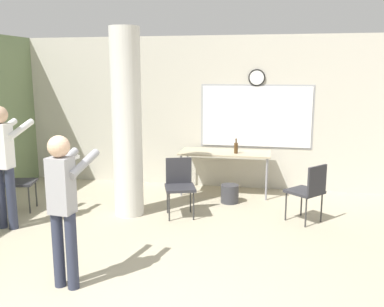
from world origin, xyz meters
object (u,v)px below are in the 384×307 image
Objects in this scene: chair_table_front at (180,183)px; chair_mid_room at (309,189)px; bottle_on_table at (236,148)px; chair_by_left_wall at (15,179)px; person_watching_back at (4,157)px; folding_table at (225,155)px; person_playing_front at (63,200)px.

chair_mid_room is (1.90, 0.03, 0.00)m from chair_table_front.
chair_by_left_wall is (-3.32, -1.45, -0.35)m from bottle_on_table.
chair_table_front is 2.60m from chair_by_left_wall.
chair_table_front is 0.51× the size of person_watching_back.
bottle_on_table is at bearing 35.95° from person_watching_back.
chair_table_front is (-0.74, -1.19, -0.35)m from bottle_on_table.
folding_table is 1.84× the size of chair_mid_room.
chair_mid_room is at bearing 13.63° from person_watching_back.
folding_table is 1.84× the size of chair_table_front.
person_playing_front reaches higher than chair_table_front.
chair_by_left_wall is 0.51× the size of person_watching_back.
chair_by_left_wall is at bearing -153.39° from folding_table.
person_playing_front is at bearing -136.80° from chair_mid_room.
chair_by_left_wall is (-4.48, -0.29, 0.00)m from chair_mid_room.
chair_table_front and chair_by_left_wall have the same top height.
person_watching_back reaches higher than bottle_on_table.
chair_table_front reaches higher than folding_table.
bottle_on_table is at bearing 23.62° from chair_by_left_wall.
bottle_on_table is 3.81m from person_playing_front.
bottle_on_table is 0.30× the size of chair_by_left_wall.
folding_table is 6.17× the size of bottle_on_table.
folding_table is 3.86m from person_playing_front.
folding_table is 1.87m from chair_mid_room.
chair_mid_room is at bearing -45.08° from bottle_on_table.
chair_table_front and chair_mid_room have the same top height.
chair_mid_room is (1.16, -1.16, -0.35)m from bottle_on_table.
person_playing_front is at bearing -105.43° from chair_table_front.
folding_table is 1.02× the size of person_playing_front.
person_watching_back reaches higher than person_playing_front.
folding_table is at bearing 67.55° from chair_table_front.
folding_table is at bearing 39.25° from person_watching_back.
chair_table_front is 1.00× the size of chair_by_left_wall.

